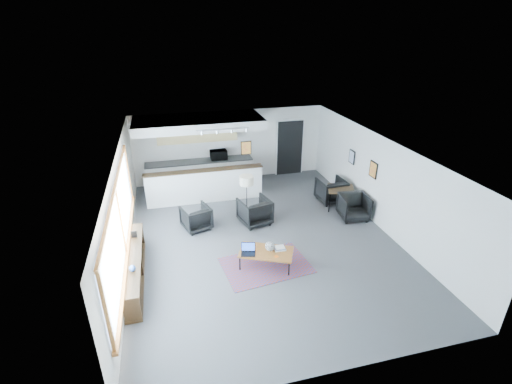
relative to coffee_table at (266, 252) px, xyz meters
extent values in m
cube|color=#47474A|center=(0.23, 1.26, -0.39)|extent=(7.00, 9.00, 0.01)
cube|color=white|center=(0.23, 1.26, 2.22)|extent=(7.00, 9.00, 0.01)
cube|color=silver|center=(0.23, 5.76, 0.91)|extent=(7.00, 0.01, 2.60)
cube|color=silver|center=(0.23, -3.25, 0.91)|extent=(7.00, 0.01, 2.60)
cube|color=silver|center=(-3.28, 1.26, 0.91)|extent=(0.01, 9.00, 2.60)
cube|color=silver|center=(3.73, 1.26, 0.91)|extent=(0.01, 9.00, 2.60)
cube|color=#8CBFFF|center=(-3.24, 0.36, 1.11)|extent=(0.02, 5.80, 1.55)
cube|color=brown|center=(-3.21, 0.36, 0.31)|extent=(0.10, 5.95, 0.06)
cube|color=brown|center=(-3.22, 0.36, 1.91)|extent=(0.06, 5.95, 0.06)
cube|color=brown|center=(-3.22, -2.54, 1.11)|extent=(0.06, 0.06, 1.60)
cube|color=brown|center=(-3.22, 0.36, 1.11)|extent=(0.06, 0.06, 1.60)
cube|color=brown|center=(-3.22, 3.26, 1.11)|extent=(0.06, 0.06, 1.60)
cube|color=#312011|center=(-3.07, 0.26, 0.23)|extent=(0.35, 3.00, 0.05)
cube|color=#312011|center=(-3.07, 0.26, -0.34)|extent=(0.35, 3.00, 0.05)
cube|color=#312011|center=(-3.07, -1.19, -0.06)|extent=(0.33, 0.04, 0.55)
cube|color=#312011|center=(-3.07, 0.26, -0.06)|extent=(0.33, 0.04, 0.55)
cube|color=#312011|center=(-3.07, 1.71, -0.06)|extent=(0.33, 0.04, 0.55)
cube|color=#3359A5|center=(-3.07, -1.04, -0.21)|extent=(0.18, 0.04, 0.20)
cube|color=silver|center=(-3.07, -0.87, -0.20)|extent=(0.18, 0.04, 0.22)
cube|color=maroon|center=(-3.07, -0.70, -0.19)|extent=(0.18, 0.04, 0.24)
cube|color=#312011|center=(-3.07, -0.53, -0.21)|extent=(0.18, 0.04, 0.20)
cube|color=#3359A5|center=(-3.07, -0.36, -0.20)|extent=(0.18, 0.04, 0.22)
cube|color=silver|center=(-3.07, -0.19, -0.19)|extent=(0.18, 0.04, 0.24)
cube|color=maroon|center=(-3.07, -0.02, -0.21)|extent=(0.18, 0.04, 0.20)
cube|color=#312011|center=(-3.07, 0.15, -0.20)|extent=(0.18, 0.04, 0.22)
cube|color=#3359A5|center=(-3.07, 0.32, -0.19)|extent=(0.18, 0.03, 0.24)
cube|color=silver|center=(-3.07, 0.49, -0.21)|extent=(0.18, 0.03, 0.20)
cube|color=maroon|center=(-3.07, 0.66, -0.20)|extent=(0.18, 0.03, 0.22)
cube|color=#312011|center=(-3.07, 0.83, -0.19)|extent=(0.18, 0.04, 0.24)
cube|color=black|center=(-3.07, 1.06, 0.35)|extent=(0.14, 0.02, 0.18)
sphere|color=#264C99|center=(-3.05, -0.34, 0.33)|extent=(0.14, 0.14, 0.14)
cube|color=white|center=(-0.97, 3.96, 0.16)|extent=(3.80, 0.25, 1.10)
cube|color=#312011|center=(-0.97, 3.96, 0.72)|extent=(3.85, 0.32, 0.04)
cube|color=white|center=(-0.97, 5.41, 0.06)|extent=(3.80, 0.60, 0.90)
cube|color=#2D2D2D|center=(-0.97, 5.41, 0.52)|extent=(3.82, 0.62, 0.04)
cube|color=tan|center=(-0.97, 5.56, 1.56)|extent=(2.80, 0.35, 0.70)
cube|color=white|center=(-0.97, 4.86, 2.06)|extent=(4.20, 1.80, 0.30)
cube|color=black|center=(0.43, 3.97, 1.36)|extent=(0.35, 0.03, 0.45)
cube|color=orange|center=(0.43, 3.95, 1.36)|extent=(0.30, 0.01, 0.40)
cube|color=black|center=(2.53, 5.68, 0.66)|extent=(1.00, 0.12, 2.10)
cube|color=white|center=(2.01, 5.69, 0.66)|extent=(0.06, 0.10, 2.10)
cube|color=white|center=(3.05, 5.69, 0.66)|extent=(0.06, 0.10, 2.10)
cube|color=white|center=(2.53, 5.69, 1.73)|extent=(1.10, 0.10, 0.06)
cube|color=silver|center=(-0.37, 3.46, 2.17)|extent=(1.60, 0.04, 0.04)
cylinder|color=silver|center=(-1.02, 3.46, 2.09)|extent=(0.07, 0.07, 0.09)
cylinder|color=silver|center=(-0.57, 3.46, 2.09)|extent=(0.07, 0.07, 0.09)
cylinder|color=silver|center=(-0.12, 3.46, 2.09)|extent=(0.07, 0.07, 0.09)
cylinder|color=silver|center=(0.33, 3.46, 2.09)|extent=(0.07, 0.07, 0.09)
cube|color=black|center=(3.70, 1.66, 1.16)|extent=(0.03, 0.38, 0.48)
cube|color=orange|center=(3.68, 1.66, 1.16)|extent=(0.00, 0.32, 0.42)
cube|color=black|center=(3.70, 2.96, 1.11)|extent=(0.03, 0.34, 0.44)
cube|color=#859FC5|center=(3.68, 2.96, 1.11)|extent=(0.00, 0.28, 0.38)
cube|color=#552F43|center=(0.00, 0.00, -0.38)|extent=(2.23, 1.65, 0.01)
cube|color=brown|center=(0.00, 0.00, 0.01)|extent=(1.45, 1.16, 0.05)
cube|color=black|center=(-0.66, -0.02, -0.20)|extent=(0.04, 0.04, 0.37)
cube|color=black|center=(-0.41, 0.52, -0.20)|extent=(0.04, 0.04, 0.37)
cube|color=black|center=(0.41, -0.52, -0.20)|extent=(0.04, 0.04, 0.37)
cube|color=black|center=(0.66, 0.02, -0.20)|extent=(0.04, 0.04, 0.37)
cube|color=black|center=(-0.12, -0.27, -0.02)|extent=(1.12, 0.54, 0.03)
cube|color=black|center=(0.12, 0.27, -0.02)|extent=(1.12, 0.54, 0.03)
cube|color=black|center=(-0.45, -0.01, 0.04)|extent=(0.39, 0.33, 0.02)
cube|color=black|center=(-0.42, 0.10, 0.16)|extent=(0.34, 0.15, 0.22)
cube|color=blue|center=(-0.42, 0.10, 0.16)|extent=(0.31, 0.13, 0.19)
sphere|color=gray|center=(0.09, 0.01, 0.15)|extent=(0.24, 0.24, 0.24)
cube|color=silver|center=(0.34, 0.00, 0.05)|extent=(0.28, 0.23, 0.03)
cube|color=#3359A5|center=(0.34, 0.00, 0.08)|extent=(0.25, 0.21, 0.03)
cube|color=silver|center=(0.33, -0.02, 0.10)|extent=(0.23, 0.19, 0.03)
cube|color=#E5590C|center=(0.17, -0.28, 0.03)|extent=(0.11, 0.11, 0.01)
imported|color=black|center=(-1.46, 2.24, 0.00)|extent=(0.92, 0.89, 0.77)
imported|color=black|center=(0.25, 2.14, 0.04)|extent=(1.00, 0.96, 0.86)
cylinder|color=black|center=(0.07, 2.38, -0.37)|extent=(0.31, 0.31, 0.03)
cylinder|color=black|center=(0.07, 2.38, 0.24)|extent=(0.03, 0.03, 1.21)
cylinder|color=beige|center=(0.07, 2.38, 0.91)|extent=(0.50, 0.50, 0.27)
cube|color=#312011|center=(3.15, 2.44, 0.27)|extent=(1.03, 1.03, 0.04)
cylinder|color=black|center=(2.69, 2.23, -0.07)|extent=(0.05, 0.05, 0.64)
cylinder|color=black|center=(2.94, 2.90, -0.07)|extent=(0.05, 0.05, 0.64)
cylinder|color=black|center=(3.35, 1.98, -0.07)|extent=(0.05, 0.05, 0.64)
cylinder|color=black|center=(3.61, 2.64, -0.07)|extent=(0.05, 0.05, 0.64)
imported|color=black|center=(3.23, 1.67, -0.03)|extent=(0.76, 0.72, 0.71)
imported|color=black|center=(3.06, 2.94, -0.02)|extent=(0.75, 0.71, 0.73)
imported|color=black|center=(-0.28, 5.41, 0.74)|extent=(0.60, 0.34, 0.40)
camera|label=1|loc=(-2.11, -7.24, 5.09)|focal=26.00mm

